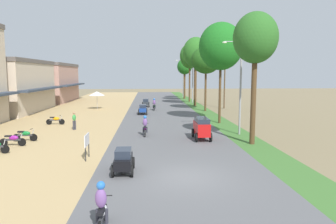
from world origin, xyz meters
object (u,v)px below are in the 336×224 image
Objects in this scene: car_hatchback_black at (123,160)px; motorbike_foreground_rider at (102,207)px; parked_motorbike_second at (13,139)px; car_sedan_charcoal at (146,102)px; motorbike_ahead_third at (154,105)px; utility_pole_near at (225,78)px; street_signboard at (87,142)px; median_tree_sixth at (185,67)px; median_tree_fourth at (196,53)px; streetlamp_near at (241,81)px; median_tree_nearest at (255,39)px; parked_motorbike_fourth at (56,120)px; median_tree_third at (206,60)px; motorbike_ahead_second at (145,126)px; car_van_red at (202,127)px; pedestrian_on_shoulder at (74,120)px; streetlamp_far at (183,76)px; median_tree_fifth at (190,56)px; streetlamp_mid at (193,76)px; car_sedan_blue at (143,109)px; vendor_umbrella at (97,93)px; parked_motorbike_third at (25,135)px.

car_hatchback_black is 5.80m from motorbike_foreground_rider.
parked_motorbike_second is 0.80× the size of car_sedan_charcoal.
utility_pole_near is at bearing 12.64° from motorbike_ahead_third.
car_hatchback_black is (2.33, -2.70, -0.36)m from street_signboard.
median_tree_fourth is at bearing -89.77° from median_tree_sixth.
median_tree_nearest is at bearing -92.05° from streetlamp_near.
median_tree_sixth reaches higher than car_hatchback_black.
streetlamp_near is 4.28× the size of motorbike_foreground_rider.
median_tree_sixth is at bearing 102.36° from utility_pole_near.
median_tree_fourth reaches higher than median_tree_sixth.
median_tree_sixth is at bearing 61.96° from parked_motorbike_fourth.
median_tree_third is 1.02× the size of utility_pole_near.
streetlamp_near is (0.13, 3.52, -2.91)m from median_tree_nearest.
median_tree_nearest is 23.55m from utility_pole_near.
motorbike_ahead_second is at bearing 18.49° from parked_motorbike_second.
pedestrian_on_shoulder is at bearing 155.42° from car_van_red.
car_van_red is at bearing -101.45° from median_tree_third.
median_tree_fourth is 18.49m from streetlamp_far.
median_tree_fourth reaches higher than streetlamp_far.
car_sedan_charcoal is (-7.81, -8.22, -7.38)m from median_tree_fifth.
streetlamp_mid reaches higher than car_sedan_charcoal.
streetlamp_mid is 4.56× the size of motorbike_ahead_second.
car_sedan_blue is (-8.20, -27.94, -3.94)m from streetlamp_far.
motorbike_ahead_second is (-7.63, -23.25, -7.40)m from median_tree_fourth.
parked_motorbike_fourth is 0.22× the size of streetlamp_far.
car_sedan_blue is 1.26× the size of motorbike_ahead_third.
median_tree_nearest is at bearing -24.92° from pedestrian_on_shoulder.
car_hatchback_black is at bearing -91.63° from car_sedan_charcoal.
vendor_umbrella is 0.29× the size of median_tree_third.
utility_pole_near is 23.00m from motorbike_ahead_second.
streetlamp_near is 4.28× the size of motorbike_ahead_second.
median_tree_fourth is at bearing 71.83° from motorbike_ahead_second.
parked_motorbike_third is at bearing 134.95° from car_hatchback_black.
car_sedan_charcoal is (-8.07, 5.81, -6.10)m from median_tree_third.
utility_pole_near is 31.77m from car_hatchback_black.
car_hatchback_black is at bearing -78.28° from vendor_umbrella.
car_van_red is at bearing 67.55° from motorbike_foreground_rider.
median_tree_third reaches higher than parked_motorbike_fourth.
median_tree_nearest is at bearing 52.87° from motorbike_foreground_rider.
streetlamp_near is 3.41× the size of car_sedan_charcoal.
parked_motorbike_third is 0.90× the size of car_hatchback_black.
streetlamp_near is at bearing -100.38° from utility_pole_near.
motorbike_foreground_rider is at bearing -76.07° from street_signboard.
streetlamp_mid is 1.02× the size of streetlamp_far.
median_tree_nearest reaches higher than parked_motorbike_fourth.
vendor_umbrella is at bearing 166.78° from motorbike_ahead_third.
car_sedan_blue is 4.19m from motorbike_ahead_third.
car_van_red reaches higher than pedestrian_on_shoulder.
median_tree_sixth is 53.20m from motorbike_foreground_rider.
car_sedan_blue is at bearing 60.38° from parked_motorbike_third.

